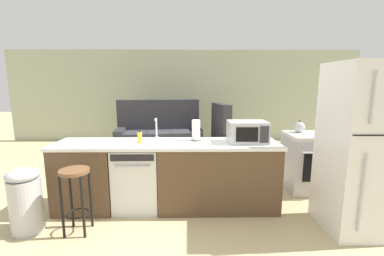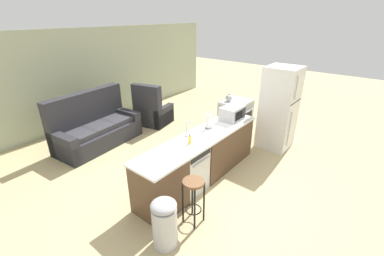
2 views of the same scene
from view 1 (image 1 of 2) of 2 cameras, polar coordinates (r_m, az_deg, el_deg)
ground_plane at (r=3.71m, az=-7.75°, el=-16.88°), size 24.00×24.00×0.00m
wall_back at (r=7.50m, az=-1.81°, el=7.09°), size 10.00×0.06×2.60m
kitchen_counter at (r=3.52m, az=-3.97°, el=-10.86°), size 2.94×0.66×0.90m
dishwasher at (r=3.58m, az=-11.95°, el=-10.68°), size 0.58×0.61×0.84m
stove_range at (r=4.46m, az=24.92°, el=-6.87°), size 0.76×0.68×0.90m
refrigerator at (r=3.42m, az=33.44°, el=-3.92°), size 0.72×0.73×1.89m
microwave at (r=3.43m, az=12.21°, el=-0.84°), size 0.50×0.37×0.28m
sink_faucet at (r=3.57m, az=-7.94°, el=-0.45°), size 0.07×0.18×0.30m
paper_towel_roll at (r=3.46m, az=0.90°, el=-0.56°), size 0.14×0.14×0.28m
soap_bottle at (r=3.40m, az=-11.54°, el=-2.07°), size 0.06×0.06×0.18m
kettle at (r=4.39m, az=22.75°, el=0.20°), size 0.21×0.17×0.19m
bar_stool at (r=3.18m, az=-24.47°, el=-11.88°), size 0.32×0.32×0.74m
trash_bin at (r=3.52m, az=-33.02°, el=-13.20°), size 0.35×0.35×0.74m
couch at (r=6.33m, az=-7.33°, el=-1.79°), size 2.09×1.11×1.27m
armchair at (r=6.19m, az=8.13°, el=-2.49°), size 0.97×1.01×1.20m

